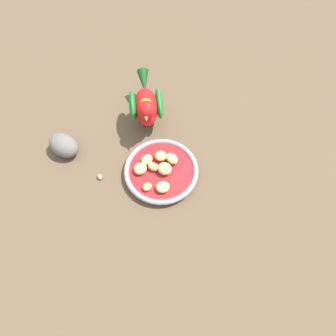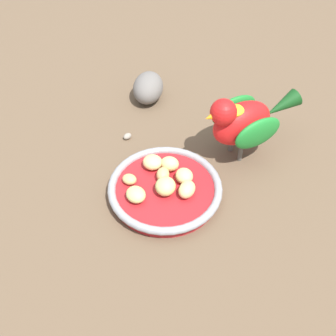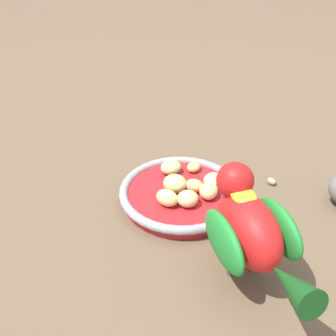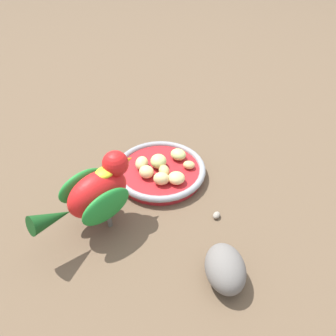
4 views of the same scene
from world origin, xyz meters
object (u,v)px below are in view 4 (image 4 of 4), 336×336
(apple_piece_5, at_px, (147,172))
(pebble_0, at_px, (217,215))
(apple_piece_1, at_px, (189,165))
(apple_piece_3, at_px, (164,171))
(apple_piece_7, at_px, (176,179))
(feeding_bowl, at_px, (160,171))
(parrot, at_px, (96,192))
(apple_piece_0, at_px, (158,161))
(apple_piece_6, at_px, (178,154))
(apple_piece_2, at_px, (142,163))
(rock_large, at_px, (225,268))
(apple_piece_4, at_px, (161,179))

(apple_piece_5, relative_size, pebble_0, 1.87)
(apple_piece_1, height_order, apple_piece_5, apple_piece_5)
(apple_piece_3, relative_size, apple_piece_7, 0.85)
(feeding_bowl, height_order, parrot, parrot)
(apple_piece_7, distance_m, parrot, 0.17)
(apple_piece_3, xyz_separation_m, apple_piece_7, (-0.03, 0.01, 0.00))
(apple_piece_0, xyz_separation_m, pebble_0, (-0.15, 0.08, -0.03))
(apple_piece_1, bearing_deg, apple_piece_6, -33.33)
(apple_piece_2, bearing_deg, rock_large, 141.74)
(apple_piece_5, distance_m, pebble_0, 0.17)
(feeding_bowl, distance_m, parrot, 0.18)
(apple_piece_1, distance_m, apple_piece_3, 0.06)
(parrot, relative_size, rock_large, 2.24)
(apple_piece_4, bearing_deg, pebble_0, 166.74)
(apple_piece_2, xyz_separation_m, apple_piece_3, (-0.05, 0.00, -0.00))
(apple_piece_7, bearing_deg, apple_piece_5, 3.03)
(apple_piece_3, distance_m, pebble_0, 0.14)
(apple_piece_5, bearing_deg, apple_piece_0, -103.21)
(apple_piece_4, distance_m, rock_large, 0.23)
(apple_piece_7, bearing_deg, feeding_bowl, -31.29)
(apple_piece_5, distance_m, apple_piece_7, 0.06)
(apple_piece_5, xyz_separation_m, apple_piece_7, (-0.06, -0.00, -0.00))
(feeding_bowl, xyz_separation_m, apple_piece_1, (-0.06, -0.03, 0.01))
(apple_piece_6, relative_size, rock_large, 0.41)
(apple_piece_0, relative_size, pebble_0, 2.15)
(apple_piece_5, bearing_deg, apple_piece_7, -176.97)
(feeding_bowl, distance_m, apple_piece_6, 0.06)
(apple_piece_0, distance_m, apple_piece_5, 0.04)
(apple_piece_4, relative_size, rock_large, 0.37)
(rock_large, distance_m, pebble_0, 0.13)
(feeding_bowl, xyz_separation_m, apple_piece_2, (0.04, 0.01, 0.02))
(feeding_bowl, relative_size, pebble_0, 11.35)
(apple_piece_1, xyz_separation_m, parrot, (0.10, 0.19, 0.05))
(feeding_bowl, height_order, rock_large, rock_large)
(apple_piece_4, relative_size, apple_piece_6, 0.92)
(apple_piece_1, bearing_deg, apple_piece_5, 39.88)
(apple_piece_7, xyz_separation_m, pebble_0, (-0.10, 0.04, -0.02))
(parrot, bearing_deg, apple_piece_0, 10.09)
(apple_piece_1, height_order, apple_piece_4, apple_piece_4)
(apple_piece_3, relative_size, parrot, 0.15)
(apple_piece_2, bearing_deg, apple_piece_3, 175.84)
(apple_piece_0, xyz_separation_m, apple_piece_2, (0.03, 0.02, -0.00))
(apple_piece_6, bearing_deg, parrot, 71.85)
(apple_piece_3, height_order, parrot, parrot)
(apple_piece_1, bearing_deg, apple_piece_3, 45.77)
(apple_piece_2, xyz_separation_m, parrot, (0.01, 0.15, 0.05))
(apple_piece_0, relative_size, apple_piece_4, 1.14)
(apple_piece_5, bearing_deg, feeding_bowl, -115.97)
(apple_piece_1, bearing_deg, feeding_bowl, 26.23)
(apple_piece_3, height_order, apple_piece_7, apple_piece_7)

